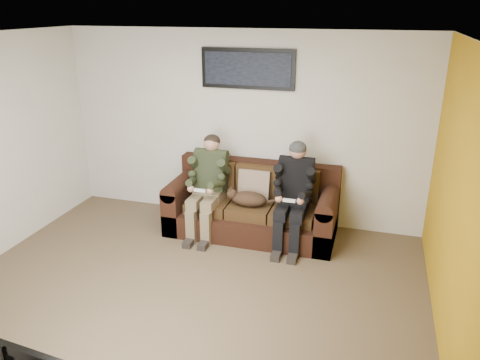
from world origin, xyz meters
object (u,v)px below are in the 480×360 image
(person_left, at_px, (208,180))
(cat, at_px, (247,198))
(framed_poster, at_px, (248,69))
(sofa, at_px, (253,207))
(person_right, at_px, (294,189))

(person_left, xyz_separation_m, cat, (0.54, -0.02, -0.19))
(cat, height_order, framed_poster, framed_poster)
(sofa, xyz_separation_m, framed_poster, (-0.20, 0.39, 1.76))
(sofa, height_order, cat, sofa)
(person_right, bearing_deg, framed_poster, 143.32)
(person_right, distance_m, cat, 0.63)
(framed_poster, bearing_deg, person_left, -122.69)
(person_right, relative_size, framed_poster, 1.04)
(cat, bearing_deg, person_left, 178.09)
(person_right, bearing_deg, cat, -178.23)
(sofa, xyz_separation_m, person_left, (-0.57, -0.18, 0.39))
(person_left, relative_size, framed_poster, 1.04)
(sofa, bearing_deg, framed_poster, 117.31)
(framed_poster, bearing_deg, cat, -73.74)
(sofa, xyz_separation_m, person_right, (0.57, -0.18, 0.39))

